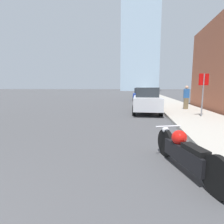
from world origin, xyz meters
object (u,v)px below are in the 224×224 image
object	(u,v)px
parked_car_silver	(146,100)
parked_car_green	(142,92)
parked_car_blue	(141,94)
stop_sign	(203,87)
pedestrian	(186,97)
motorcycle	(185,152)

from	to	relation	value
parked_car_silver	parked_car_green	distance (m)	22.25
parked_car_blue	stop_sign	world-z (taller)	stop_sign
parked_car_green	pedestrian	size ratio (longest dim) A/B	2.31
motorcycle	parked_car_green	world-z (taller)	parked_car_green
motorcycle	pedestrian	bearing A→B (deg)	57.07
parked_car_blue	parked_car_green	distance (m)	10.57
parked_car_blue	parked_car_green	xyz separation A→B (m)	(0.31, 10.57, 0.00)
parked_car_silver	pedestrian	distance (m)	3.10
parked_car_silver	pedestrian	xyz separation A→B (m)	(2.84, 1.23, 0.16)
parked_car_blue	parked_car_green	bearing A→B (deg)	88.15
parked_car_blue	stop_sign	size ratio (longest dim) A/B	1.79
parked_car_silver	parked_car_blue	xyz separation A→B (m)	(-0.29, 11.68, -0.02)
parked_car_blue	parked_car_green	size ratio (longest dim) A/B	1.05
motorcycle	stop_sign	bearing A→B (deg)	50.41
motorcycle	parked_car_silver	world-z (taller)	parked_car_silver
parked_car_silver	pedestrian	world-z (taller)	pedestrian
parked_car_silver	parked_car_green	size ratio (longest dim) A/B	1.14
parked_car_silver	motorcycle	bearing A→B (deg)	-87.70
motorcycle	parked_car_blue	size ratio (longest dim) A/B	0.56
motorcycle	parked_car_silver	xyz separation A→B (m)	(-0.43, 8.35, 0.44)
motorcycle	pedestrian	size ratio (longest dim) A/B	1.35
motorcycle	stop_sign	xyz separation A→B (m)	(2.41, 6.34, 1.29)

